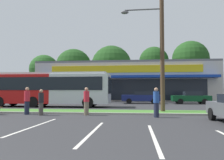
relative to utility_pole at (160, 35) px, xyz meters
name	(u,v)px	position (x,y,z in m)	size (l,w,h in m)	color
grass_median	(97,112)	(-4.38, -0.17, -5.35)	(56.00, 2.20, 0.12)	#427A2D
curb_lip	(94,113)	(-4.38, -1.39, -5.35)	(56.00, 0.24, 0.12)	#99968C
parking_stripe_1	(35,126)	(-6.02, -6.38, -5.41)	(0.12, 4.80, 0.01)	silver
parking_stripe_2	(92,132)	(-3.30, -7.46, -5.41)	(0.12, 4.80, 0.01)	silver
parking_stripe_3	(154,137)	(-1.14, -8.07, -5.41)	(0.12, 4.80, 0.01)	silver
storefront_building	(127,82)	(-3.23, 21.69, -2.43)	(26.95, 13.06, 5.97)	#BCB7AD
tree_far_left	(44,69)	(-22.29, 32.20, 1.01)	(6.50, 6.50, 9.69)	#473323
tree_left	(74,67)	(-14.69, 29.65, 1.19)	(7.53, 7.53, 10.37)	#473323
tree_mid_left	(111,66)	(-6.60, 29.03, 1.28)	(8.16, 8.16, 10.78)	#473323
tree_mid	(154,61)	(2.18, 31.66, 2.36)	(6.22, 6.22, 10.90)	#473323
tree_mid_right	(190,59)	(9.28, 29.88, 2.50)	(7.25, 7.25, 11.55)	#473323
utility_pole	(160,35)	(0.00, 0.00, 0.00)	(3.03, 2.40, 10.13)	#4C3826
city_bus	(48,88)	(-10.10, 4.92, -3.65)	(12.00, 2.67, 3.25)	#B71414
car_0	(142,97)	(-0.99, 11.24, -4.64)	(4.67, 1.88, 1.48)	navy
car_1	(191,97)	(4.76, 11.27, -4.65)	(4.30, 1.92, 1.48)	#0C3F1E
pedestrian_near_bench	(41,102)	(-7.57, -2.30, -4.60)	(0.32, 0.32, 1.61)	#47423D
pedestrian_by_pole	(156,102)	(-0.54, -2.62, -4.55)	(0.34, 0.34, 1.71)	#1E2338
pedestrian_mid	(86,101)	(-4.78, -1.92, -4.54)	(0.35, 0.35, 1.73)	#726651
pedestrian_far	(27,101)	(-8.67, -1.96, -4.53)	(0.35, 0.35, 1.75)	#1E2338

